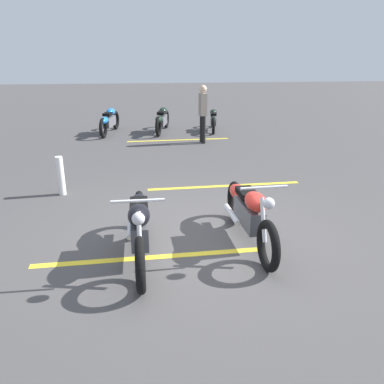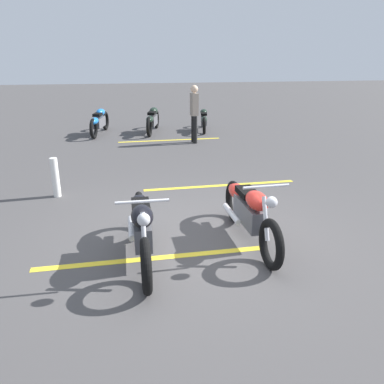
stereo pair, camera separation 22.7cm
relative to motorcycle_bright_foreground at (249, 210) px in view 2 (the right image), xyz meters
The scene contains 11 objects.
ground_plane 0.93m from the motorcycle_bright_foreground, 74.59° to the left, with size 60.00×60.00×0.00m, color #474444.
motorcycle_bright_foreground is the anchor object (origin of this frame).
motorcycle_dark_foreground 1.59m from the motorcycle_bright_foreground, 100.35° to the left, with size 2.23×0.62×1.04m.
motorcycle_row_far_left 8.46m from the motorcycle_bright_foreground, ahead, with size 1.90×0.42×0.72m.
motorcycle_row_left 8.37m from the motorcycle_bright_foreground, ahead, with size 2.16×0.60×0.82m.
motorcycle_row_center 8.71m from the motorcycle_bright_foreground, 17.75° to the left, with size 2.15×0.55×0.82m.
bystander_near_row 6.59m from the motorcycle_bright_foreground, ahead, with size 0.29×0.23×1.71m.
bollard_post 3.89m from the motorcycle_bright_foreground, 52.91° to the left, with size 0.14×0.14×0.76m, color white.
parking_stripe_near 1.53m from the motorcycle_bright_foreground, 104.37° to the left, with size 3.20×0.12×0.01m, color yellow.
parking_stripe_mid 2.52m from the motorcycle_bright_foreground, ahead, with size 3.20×0.12×0.01m, color yellow.
parking_stripe_far 7.06m from the motorcycle_bright_foreground, ahead, with size 3.20×0.12×0.01m, color yellow.
Camera 2 is at (-5.30, 0.87, 2.66)m, focal length 36.74 mm.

